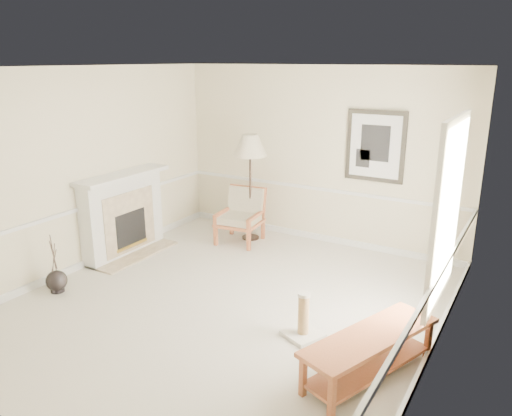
% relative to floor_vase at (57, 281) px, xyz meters
% --- Properties ---
extents(ground, '(5.50, 5.50, 0.00)m').
position_rel_floor_vase_xyz_m(ground, '(2.13, 0.89, -0.15)').
color(ground, silver).
rests_on(ground, ground).
extents(room, '(5.04, 5.54, 2.92)m').
position_rel_floor_vase_xyz_m(room, '(2.27, 0.96, 1.72)').
color(room, beige).
rests_on(room, ground).
extents(fireplace, '(0.64, 1.64, 1.31)m').
position_rel_floor_vase_xyz_m(fireplace, '(-0.21, 1.49, 0.49)').
color(fireplace, white).
rests_on(fireplace, ground).
extents(floor_vase, '(0.28, 0.28, 0.82)m').
position_rel_floor_vase_xyz_m(floor_vase, '(0.00, 0.00, 0.00)').
color(floor_vase, black).
rests_on(floor_vase, ground).
extents(armchair, '(0.77, 0.81, 0.91)m').
position_rel_floor_vase_xyz_m(armchair, '(1.07, 2.94, 0.34)').
color(armchair, '#AA5E37').
rests_on(armchair, ground).
extents(floor_lamp, '(0.74, 0.74, 1.81)m').
position_rel_floor_vase_xyz_m(floor_lamp, '(1.15, 3.08, 1.43)').
color(floor_lamp, black).
rests_on(floor_lamp, ground).
extents(bench, '(1.00, 1.64, 0.45)m').
position_rel_floor_vase_xyz_m(bench, '(4.17, 0.34, 0.15)').
color(bench, '#AA5E37').
rests_on(bench, ground).
extents(scratching_post, '(0.49, 0.49, 0.54)m').
position_rel_floor_vase_xyz_m(scratching_post, '(3.31, 0.66, 0.02)').
color(scratching_post, white).
rests_on(scratching_post, ground).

